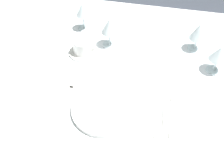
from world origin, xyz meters
TOP-DOWN VIEW (x-y plane):
  - ground_plane at (0.00, 0.00)m, footprint 6.00×6.00m
  - dining_table at (0.00, 0.00)m, footprint 1.80×1.11m
  - dinner_plate at (0.03, -0.23)m, footprint 0.26×0.26m
  - fork_outer at (-0.13, -0.21)m, footprint 0.02×0.21m
  - dinner_knife at (0.20, -0.21)m, footprint 0.03×0.24m
  - spoon_soup at (0.22, -0.18)m, footprint 0.03×0.22m
  - spoon_dessert at (0.25, -0.19)m, footprint 0.03×0.23m
  - spoon_tea at (0.28, -0.18)m, footprint 0.03×0.20m
  - saucer_left at (-0.14, 0.07)m, footprint 0.13×0.13m
  - coffee_cup_left at (-0.14, 0.07)m, footprint 0.11×0.08m
  - wine_glass_centre at (0.44, 0.08)m, footprint 0.08×0.08m
  - wine_glass_left at (0.36, 0.21)m, footprint 0.07×0.07m
  - wine_glass_right at (-0.03, 0.16)m, footprint 0.07×0.07m
  - wine_glass_far at (-0.19, 0.26)m, footprint 0.07×0.07m

SIDE VIEW (x-z plane):
  - ground_plane at x=0.00m, z-range 0.00..0.00m
  - dining_table at x=0.00m, z-range 0.29..1.03m
  - spoon_soup at x=0.22m, z-range 0.74..0.75m
  - spoon_dessert at x=0.25m, z-range 0.74..0.75m
  - dinner_knife at x=0.20m, z-range 0.74..0.74m
  - spoon_tea at x=0.28m, z-range 0.74..0.75m
  - fork_outer at x=-0.13m, z-range 0.74..0.74m
  - saucer_left at x=-0.14m, z-range 0.74..0.75m
  - dinner_plate at x=0.03m, z-range 0.74..0.76m
  - coffee_cup_left at x=-0.14m, z-range 0.75..0.81m
  - wine_glass_centre at x=0.44m, z-range 0.77..0.90m
  - wine_glass_left at x=0.36m, z-range 0.76..0.90m
  - wine_glass_right at x=-0.03m, z-range 0.77..0.91m
  - wine_glass_far at x=-0.19m, z-range 0.77..0.92m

